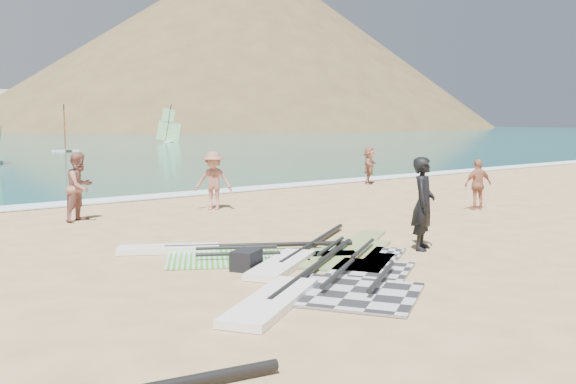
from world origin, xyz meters
TOP-DOWN VIEW (x-y plane):
  - ground at (0.00, 0.00)m, footprint 300.00×300.00m
  - surf_line at (0.00, 12.30)m, footprint 300.00×1.20m
  - headland_main at (85.00, 130.00)m, footprint 143.00×143.00m
  - headland_minor at (120.00, 140.00)m, footprint 70.00×70.00m
  - rig_grey at (-2.51, -0.41)m, footprint 5.85×4.33m
  - rig_green at (-2.61, 2.89)m, footprint 4.45×3.58m
  - rig_orange at (-1.06, 1.38)m, footprint 5.30×3.93m
  - gear_bag_near at (-2.82, 1.47)m, footprint 0.71×0.65m
  - person_wetsuit at (1.15, 0.68)m, footprint 0.86×0.79m
  - beachgoer_left at (-3.24, 8.84)m, footprint 1.14×1.08m
  - beachgoer_mid at (0.72, 8.49)m, footprint 1.28×1.27m
  - beachgoer_back at (7.04, 3.57)m, footprint 0.98×0.65m
  - beachgoer_right at (9.82, 10.99)m, footprint 1.41×1.27m
  - windsurfer_centre at (8.03, 43.51)m, footprint 2.18×2.47m
  - windsurfer_right at (23.45, 55.63)m, footprint 2.23×2.20m

SIDE VIEW (x-z plane):
  - ground at x=0.00m, z-range 0.00..0.00m
  - surf_line at x=0.00m, z-range -0.02..0.02m
  - headland_main at x=85.00m, z-range -22.50..22.50m
  - headland_minor at x=120.00m, z-range -14.00..14.00m
  - rig_green at x=-2.61m, z-range -0.05..0.15m
  - rig_orange at x=-1.06m, z-range -0.05..0.15m
  - rig_grey at x=-2.51m, z-range -0.05..0.15m
  - gear_bag_near at x=-2.82m, z-range 0.00..0.37m
  - beachgoer_back at x=7.04m, z-range 0.00..1.54m
  - beachgoer_right at x=9.82m, z-range 0.00..1.56m
  - beachgoer_mid at x=0.72m, z-range 0.00..1.78m
  - beachgoer_left at x=-3.24m, z-range 0.00..1.87m
  - person_wetsuit at x=1.15m, z-range 0.00..1.97m
  - windsurfer_centre at x=8.03m, z-range -0.76..3.07m
  - windsurfer_right at x=23.45m, z-range -0.85..3.32m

